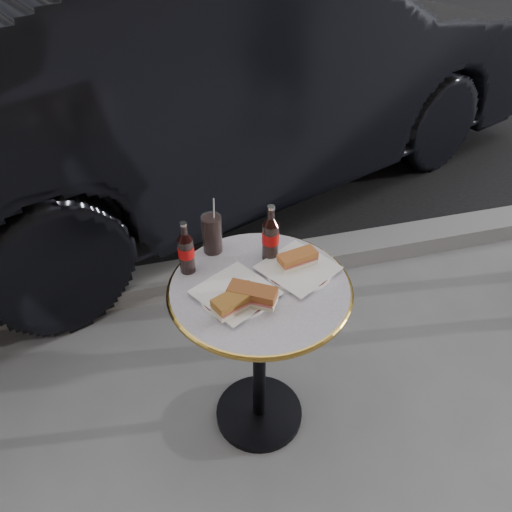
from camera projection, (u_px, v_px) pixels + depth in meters
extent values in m
plane|color=gray|center=(259.00, 414.00, 2.11)|extent=(80.00, 80.00, 0.00)
cube|color=black|center=(148.00, 60.00, 5.90)|extent=(40.00, 8.00, 0.00)
cube|color=gray|center=(217.00, 273.00, 2.77)|extent=(40.00, 0.20, 0.12)
cylinder|color=white|center=(235.00, 294.00, 1.62)|extent=(0.30, 0.30, 0.01)
cylinder|color=white|center=(298.00, 269.00, 1.72)|extent=(0.30, 0.30, 0.01)
cube|color=#9E6428|center=(236.00, 302.00, 1.54)|extent=(0.16, 0.12, 0.05)
cube|color=#954D25|center=(252.00, 296.00, 1.56)|extent=(0.17, 0.14, 0.05)
cube|color=#B2622D|center=(297.00, 260.00, 1.71)|extent=(0.14, 0.09, 0.05)
cylinder|color=black|center=(212.00, 234.00, 1.77)|extent=(0.09, 0.09, 0.15)
imported|color=black|center=(224.00, 74.00, 3.19)|extent=(3.25, 4.99, 1.55)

